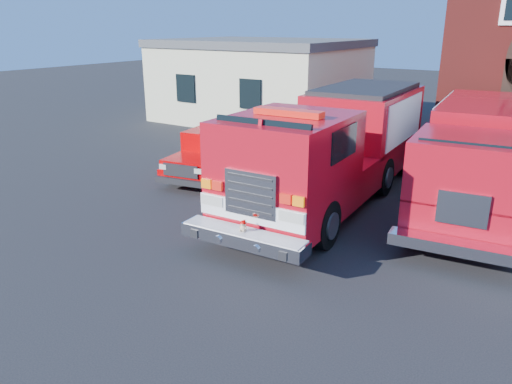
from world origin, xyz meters
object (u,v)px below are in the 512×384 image
Objects in this scene: fire_engine at (336,146)px; secondary_truck at (481,155)px; side_building at (261,80)px; pickup_truck at (216,153)px.

secondary_truck is (3.82, 1.56, -0.07)m from fire_engine.
pickup_truck is (4.56, -10.02, -1.42)m from side_building.
secondary_truck is at bearing -33.41° from side_building.
pickup_truck is at bearing -65.51° from side_building.
secondary_truck is (8.47, 1.42, 0.81)m from pickup_truck.
side_building reaches higher than secondary_truck.
fire_engine is 1.14× the size of secondary_truck.
pickup_truck is (-4.65, 0.14, -0.88)m from fire_engine.
side_building reaches higher than pickup_truck.
pickup_truck is 8.62m from secondary_truck.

